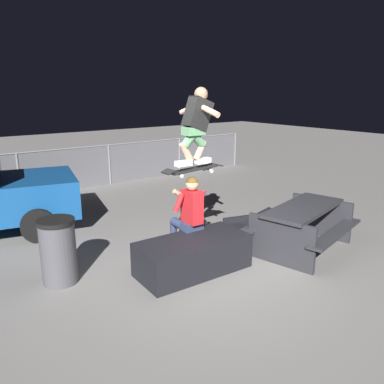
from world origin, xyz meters
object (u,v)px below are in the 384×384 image
(person_sitting_on_ledge, at_px, (188,213))
(kicker_ramp, at_px, (257,226))
(skater_airborne, at_px, (196,123))
(trash_bin, at_px, (58,251))
(picnic_table_back, at_px, (303,221))
(ledge_box_main, at_px, (193,255))
(skateboard, at_px, (193,169))

(person_sitting_on_ledge, xyz_separation_m, kicker_ramp, (1.81, 0.24, -0.69))
(skater_airborne, relative_size, trash_bin, 1.22)
(person_sitting_on_ledge, xyz_separation_m, picnic_table_back, (1.72, -0.87, -0.25))
(skater_airborne, xyz_separation_m, picnic_table_back, (1.62, -0.79, -1.63))
(ledge_box_main, bearing_deg, picnic_table_back, -12.73)
(kicker_ramp, xyz_separation_m, picnic_table_back, (-0.10, -1.11, 0.44))
(skater_airborne, xyz_separation_m, trash_bin, (-2.00, 0.48, -1.66))
(skater_airborne, bearing_deg, person_sitting_on_ledge, 143.56)
(person_sitting_on_ledge, distance_m, kicker_ramp, 1.95)
(skater_airborne, bearing_deg, skateboard, 179.94)
(person_sitting_on_ledge, height_order, skater_airborne, skater_airborne)
(skater_airborne, height_order, picnic_table_back, skater_airborne)
(skateboard, relative_size, kicker_ramp, 0.86)
(skateboard, bearing_deg, skater_airborne, -0.06)
(kicker_ramp, distance_m, picnic_table_back, 1.19)
(skateboard, relative_size, picnic_table_back, 0.52)
(kicker_ramp, bearing_deg, skateboard, -169.92)
(person_sitting_on_ledge, bearing_deg, kicker_ramp, 7.55)
(skateboard, bearing_deg, trash_bin, 166.01)
(skater_airborne, distance_m, picnic_table_back, 2.43)
(ledge_box_main, xyz_separation_m, skateboard, (0.27, 0.36, 1.19))
(kicker_ramp, height_order, picnic_table_back, picnic_table_back)
(person_sitting_on_ledge, height_order, trash_bin, person_sitting_on_ledge)
(ledge_box_main, relative_size, skater_airborne, 1.47)
(skateboard, height_order, trash_bin, skateboard)
(skateboard, bearing_deg, person_sitting_on_ledge, 120.53)
(skater_airborne, bearing_deg, trash_bin, 166.39)
(trash_bin, bearing_deg, person_sitting_on_ledge, -12.19)
(ledge_box_main, relative_size, trash_bin, 1.79)
(ledge_box_main, xyz_separation_m, trash_bin, (-1.67, 0.84, 0.21))
(picnic_table_back, relative_size, trash_bin, 2.14)
(skateboard, distance_m, trash_bin, 2.23)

